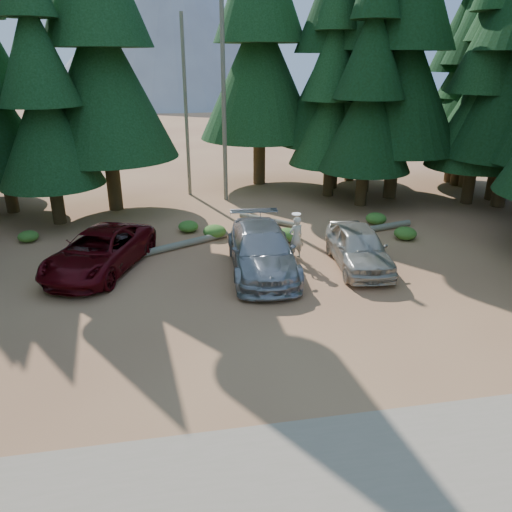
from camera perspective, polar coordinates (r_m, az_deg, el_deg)
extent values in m
plane|color=#9D6042|center=(15.89, 0.12, -7.41)|extent=(160.00, 160.00, 0.00)
cube|color=tan|center=(10.83, 6.89, -24.11)|extent=(26.00, 3.50, 0.01)
cylinder|color=slate|center=(28.38, -3.73, 18.24)|extent=(0.24, 0.24, 12.00)
cylinder|color=slate|center=(29.79, -8.02, 16.32)|extent=(0.20, 0.20, 10.00)
cone|color=gray|center=(98.86, -9.69, 25.18)|extent=(44.00, 44.00, 28.00)
cone|color=gray|center=(108.80, -14.22, 22.42)|extent=(36.00, 36.00, 20.00)
imported|color=#50060C|center=(20.13, -17.47, 0.51)|extent=(4.56, 6.25, 1.58)
imported|color=#999AA0|center=(19.13, 0.67, 0.69)|extent=(2.80, 6.08, 1.72)
imported|color=#B9B1A4|center=(19.99, 11.66, 1.02)|extent=(2.35, 4.92, 1.62)
imported|color=beige|center=(19.95, 4.59, 2.11)|extent=(0.75, 0.62, 1.75)
cylinder|color=white|center=(19.69, 4.63, 4.81)|extent=(0.36, 0.36, 0.04)
cylinder|color=slate|center=(22.07, -7.96, 1.45)|extent=(3.92, 2.18, 0.30)
cylinder|color=slate|center=(25.11, 1.30, 4.14)|extent=(2.55, 2.32, 0.26)
cylinder|color=slate|center=(24.26, 12.85, 2.99)|extent=(4.64, 1.50, 0.30)
ellipsoid|color=#31661E|center=(24.66, -24.59, 2.05)|extent=(0.90, 0.90, 0.49)
ellipsoid|color=#31661E|center=(23.48, -12.85, 2.61)|extent=(0.90, 0.90, 0.50)
ellipsoid|color=#31661E|center=(23.02, -4.75, 2.82)|extent=(1.06, 1.06, 0.58)
ellipsoid|color=#31661E|center=(23.94, -7.75, 3.37)|extent=(0.94, 0.94, 0.52)
ellipsoid|color=#31661E|center=(22.55, 3.57, 2.43)|extent=(1.04, 1.04, 0.57)
ellipsoid|color=#31661E|center=(25.55, 13.55, 4.19)|extent=(1.02, 1.02, 0.56)
ellipsoid|color=#31661E|center=(23.73, 16.69, 2.51)|extent=(1.01, 1.01, 0.56)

